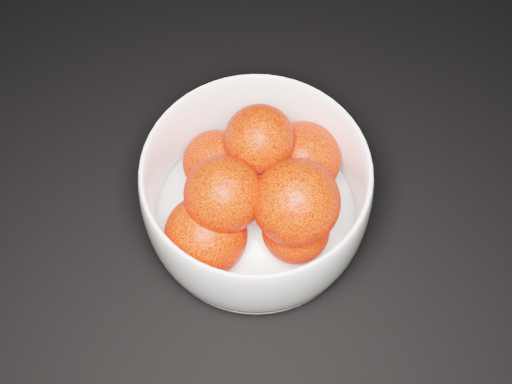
% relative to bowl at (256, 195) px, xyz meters
% --- Properties ---
extents(bowl, '(0.19, 0.19, 0.09)m').
position_rel_bowl_xyz_m(bowl, '(0.00, 0.00, 0.00)').
color(bowl, white).
rests_on(bowl, ground).
extents(orange_pile, '(0.15, 0.17, 0.11)m').
position_rel_bowl_xyz_m(orange_pile, '(0.00, -0.00, 0.01)').
color(orange_pile, '#FF230B').
rests_on(orange_pile, bowl).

